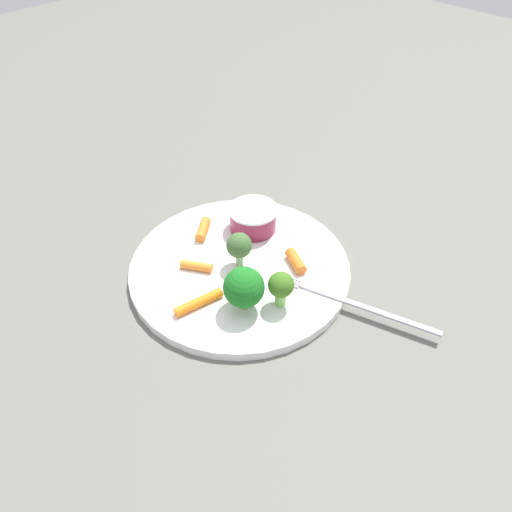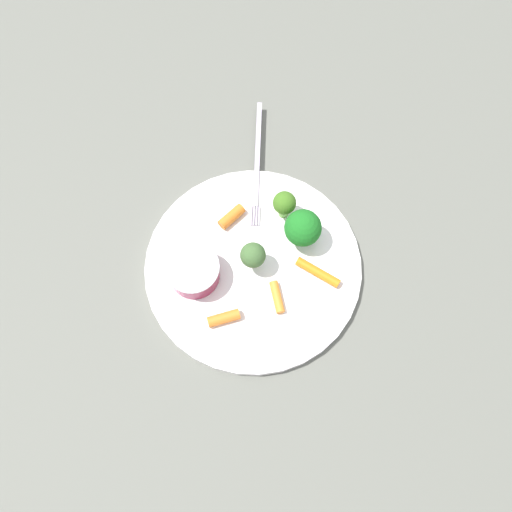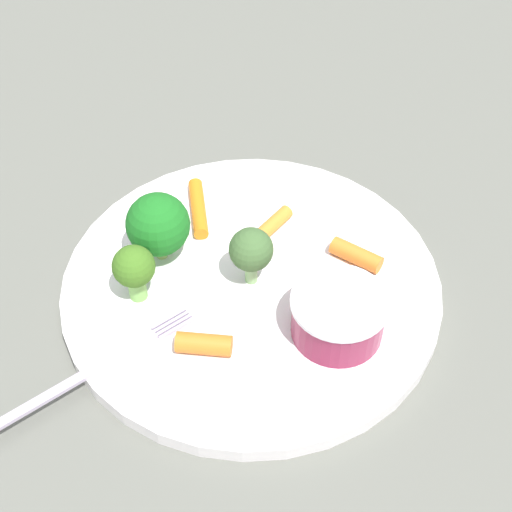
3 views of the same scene
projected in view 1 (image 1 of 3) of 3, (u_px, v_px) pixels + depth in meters
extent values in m
plane|color=#606159|center=(240.00, 272.00, 0.63)|extent=(2.40, 2.40, 0.00)
cylinder|color=white|center=(240.00, 268.00, 0.62)|extent=(0.27, 0.27, 0.01)
cylinder|color=maroon|center=(253.00, 219.00, 0.66)|extent=(0.06, 0.06, 0.03)
cylinder|color=silver|center=(253.00, 210.00, 0.65)|extent=(0.06, 0.06, 0.00)
cylinder|color=#8BAC57|center=(244.00, 303.00, 0.56)|extent=(0.01, 0.01, 0.01)
sphere|color=#1B6C1F|center=(244.00, 287.00, 0.55)|extent=(0.05, 0.05, 0.05)
cylinder|color=#7FBD5A|center=(280.00, 298.00, 0.56)|extent=(0.01, 0.01, 0.02)
sphere|color=#3F6E20|center=(281.00, 285.00, 0.55)|extent=(0.03, 0.03, 0.03)
cylinder|color=#89B573|center=(237.00, 261.00, 0.61)|extent=(0.01, 0.01, 0.02)
sphere|color=#406232|center=(237.00, 248.00, 0.59)|extent=(0.03, 0.03, 0.03)
cylinder|color=orange|center=(196.00, 266.00, 0.61)|extent=(0.04, 0.03, 0.01)
cylinder|color=orange|center=(296.00, 261.00, 0.61)|extent=(0.04, 0.03, 0.01)
cylinder|color=orange|center=(199.00, 302.00, 0.56)|extent=(0.02, 0.06, 0.01)
cylinder|color=orange|center=(203.00, 229.00, 0.66)|extent=(0.03, 0.04, 0.01)
cube|color=#BAACC4|center=(368.00, 308.00, 0.56)|extent=(0.16, 0.06, 0.00)
cube|color=#BAACC4|center=(288.00, 284.00, 0.59)|extent=(0.03, 0.01, 0.00)
cube|color=#BAACC4|center=(289.00, 282.00, 0.59)|extent=(0.03, 0.01, 0.00)
cube|color=#BAACC4|center=(290.00, 280.00, 0.60)|extent=(0.03, 0.01, 0.00)
cube|color=#BAACC4|center=(291.00, 278.00, 0.60)|extent=(0.03, 0.01, 0.00)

